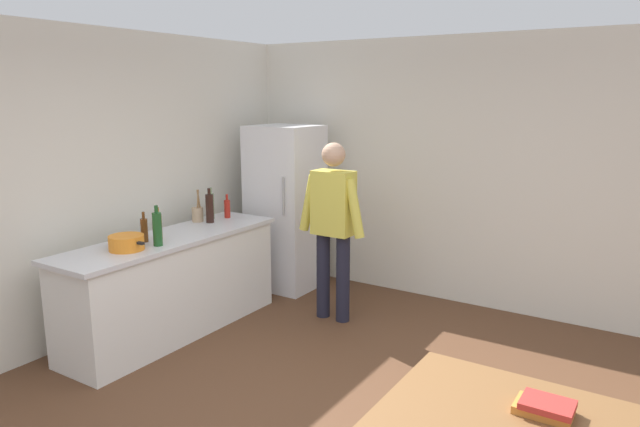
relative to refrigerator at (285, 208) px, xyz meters
name	(u,v)px	position (x,y,z in m)	size (l,w,h in m)	color
wall_back	(474,174)	(1.90, 0.60, 0.45)	(6.40, 0.12, 2.70)	silver
wall_left	(63,190)	(-0.70, -2.20, 0.45)	(0.12, 5.60, 2.70)	silver
kitchen_counter	(173,285)	(-0.10, -1.60, -0.45)	(0.64, 2.20, 0.90)	white
refrigerator	(285,208)	(0.00, 0.00, 0.00)	(0.70, 0.67, 1.80)	white
person	(333,220)	(0.95, -0.55, 0.08)	(0.70, 0.22, 1.70)	#1E1E2D
cooking_pot	(126,243)	(-0.06, -2.10, 0.06)	(0.40, 0.28, 0.12)	orange
utensil_jar	(198,214)	(-0.32, -1.03, 0.08)	(0.11, 0.11, 0.32)	tan
bottle_vinegar_tall	(211,206)	(-0.28, -0.87, 0.14)	(0.06, 0.06, 0.32)	gray
bottle_beer_brown	(144,230)	(-0.14, -1.85, 0.11)	(0.06, 0.06, 0.26)	#5B3314
bottle_wine_green	(157,229)	(0.05, -1.88, 0.15)	(0.08, 0.08, 0.34)	#1E5123
bottle_oil_amber	(158,226)	(-0.10, -1.73, 0.12)	(0.06, 0.06, 0.28)	#996619
bottle_wine_dark	(210,208)	(-0.19, -1.00, 0.15)	(0.08, 0.08, 0.34)	black
bottle_sauce_red	(227,208)	(-0.19, -0.74, 0.10)	(0.06, 0.06, 0.24)	#B22319
book_stack	(545,407)	(3.27, -2.57, -0.12)	(0.25, 0.18, 0.07)	orange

